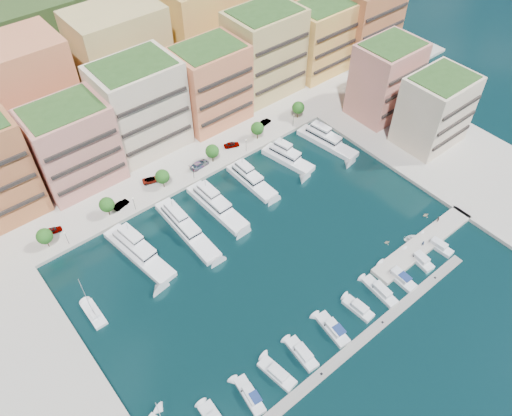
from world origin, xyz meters
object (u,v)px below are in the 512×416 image
Objects in this scene: yacht_6 at (325,140)px; cruiser_3 at (302,354)px; car_0 at (53,230)px; car_1 at (121,205)px; cruiser_9 at (437,245)px; yacht_4 at (250,179)px; tender_2 at (410,238)px; tree_4 at (257,128)px; cruiser_8 at (420,260)px; car_3 at (199,165)px; lamppost_4 at (293,119)px; tree_5 at (298,108)px; sailboat_2 at (94,314)px; tree_2 at (162,177)px; car_5 at (265,123)px; lamppost_1 at (134,201)px; cruiser_7 at (398,277)px; cruiser_6 at (380,291)px; lamppost_2 at (193,171)px; tree_3 at (212,151)px; cruiser_2 at (277,374)px; cruiser_4 at (333,329)px; yacht_2 at (185,226)px; car_4 at (232,145)px; person_0 at (423,243)px; car_2 at (151,180)px; person_1 at (438,219)px; yacht_5 at (286,157)px; tender_1 at (387,242)px; tender_3 at (426,215)px; lamppost_3 at (246,143)px; tree_0 at (44,236)px; yacht_3 at (215,204)px.

yacht_6 is 67.70m from cruiser_3.
car_0 is 0.98× the size of car_1.
yacht_4 is at bearing 114.10° from cruiser_9.
tree_4 is at bearing 16.20° from tender_2.
car_3 is at bearing 110.13° from cruiser_8.
car_1 is (-45.57, 58.85, 1.16)m from cruiser_8.
lamppost_4 is at bearing -81.56° from car_0.
tree_5 is 0.43× the size of sailboat_2.
tree_2 is 38.31m from car_5.
lamppost_1 reaches higher than cruiser_7.
cruiser_6 is at bearing -89.98° from yacht_4.
lamppost_2 reaches higher than car_0.
tender_2 is (21.02, -52.50, -4.39)m from tree_3.
cruiser_4 is (15.31, -0.02, 0.02)m from cruiser_2.
yacht_2 reaches higher than car_4.
person_0 is (-3.15, 2.12, 1.25)m from cruiser_9.
cruiser_7 is 63.18m from car_5.
car_2 is at bearing 45.11° from tender_2.
lamppost_4 is 2.55× the size of person_1.
tree_2 reaches higher than yacht_5.
cruiser_8 is at bearing -88.72° from tree_4.
tender_3 is (14.45, -0.35, 0.08)m from tender_1.
car_2 is (-27.53, 6.16, -2.16)m from lamppost_3.
lamppost_3 is 1.22× the size of tender_2.
cruiser_9 is at bearing -159.92° from car_3.
cruiser_4 is at bearing -126.75° from tree_5.
lamppost_1 is 0.25× the size of yacht_4.
lamppost_3 is at bearing 69.02° from cruiser_4.
tree_3 is at bearing 180.00° from tree_5.
tree_2 reaches higher than cruiser_7.
tree_3 is 26.12m from lamppost_1.
tree_4 is 1.18× the size of car_2.
sailboat_2 reaches higher than tree_5.
yacht_6 is at bearing -28.10° from lamppost_3.
tree_0 is 81.95m from cruiser_7.
tender_1 is 0.82× the size of tender_3.
lamppost_3 is at bearing 56.51° from yacht_4.
tree_3 is 1.35× the size of lamppost_4.
lamppost_4 is 56.03m from cruiser_9.
tree_4 reaches higher than lamppost_4.
lamppost_1 is at bearing 115.90° from yacht_2.
car_4 is at bearing 64.90° from cruiser_3.
lamppost_3 is 47.90m from tender_1.
tender_2 is (40.72, -37.22, -0.85)m from yacht_2.
lamppost_3 reaches higher than tender_2.
lamppost_1 is 66.30m from cruiser_7.
lamppost_1 is at bearing -174.94° from tree_3.
lamppost_3 is 0.97× the size of car_1.
yacht_3 reaches higher than person_1.
yacht_2 is at bearing -50.42° from person_1.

